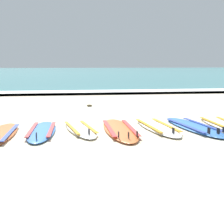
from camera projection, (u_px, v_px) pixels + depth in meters
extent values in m
plane|color=beige|center=(95.00, 127.00, 7.20)|extent=(80.00, 80.00, 0.00)
cube|color=teal|center=(71.00, 72.00, 43.38)|extent=(80.00, 60.00, 0.10)
cube|color=white|center=(80.00, 93.00, 14.63)|extent=(80.00, 1.31, 0.11)
ellipsoid|color=orange|center=(0.00, 134.00, 6.29)|extent=(0.63, 2.26, 0.07)
cube|color=#334CB2|center=(10.00, 132.00, 6.31)|extent=(0.12, 1.57, 0.01)
ellipsoid|color=#3875CC|center=(42.00, 131.00, 6.59)|extent=(0.61, 2.13, 0.07)
cube|color=#D13838|center=(32.00, 129.00, 6.56)|extent=(0.13, 1.48, 0.01)
cube|color=#D13838|center=(51.00, 129.00, 6.60)|extent=(0.13, 1.48, 0.01)
cube|color=black|center=(36.00, 136.00, 5.76)|extent=(0.02, 0.09, 0.11)
ellipsoid|color=white|center=(80.00, 129.00, 6.79)|extent=(0.81, 1.99, 0.07)
cube|color=gold|center=(72.00, 127.00, 6.73)|extent=(0.30, 1.34, 0.01)
cube|color=gold|center=(88.00, 126.00, 6.84)|extent=(0.30, 1.34, 0.01)
cube|color=black|center=(89.00, 132.00, 6.07)|extent=(0.03, 0.09, 0.11)
ellipsoid|color=orange|center=(120.00, 129.00, 6.74)|extent=(0.61, 2.42, 0.07)
cube|color=#D13838|center=(109.00, 128.00, 6.71)|extent=(0.09, 1.70, 0.01)
cube|color=#D13838|center=(130.00, 127.00, 6.77)|extent=(0.09, 1.70, 0.01)
cube|color=black|center=(129.00, 135.00, 5.80)|extent=(0.01, 0.09, 0.11)
cube|color=black|center=(119.00, 135.00, 5.84)|extent=(0.01, 0.09, 0.11)
cube|color=black|center=(137.00, 134.00, 5.88)|extent=(0.01, 0.09, 0.11)
ellipsoid|color=white|center=(157.00, 127.00, 7.00)|extent=(0.74, 2.21, 0.07)
cube|color=gold|center=(148.00, 125.00, 6.95)|extent=(0.21, 1.52, 0.01)
cube|color=gold|center=(166.00, 125.00, 7.04)|extent=(0.21, 1.52, 0.01)
cube|color=black|center=(173.00, 131.00, 6.17)|extent=(0.02, 0.09, 0.11)
ellipsoid|color=#3875CC|center=(194.00, 127.00, 7.03)|extent=(0.88, 2.40, 0.07)
cube|color=#334CB2|center=(185.00, 125.00, 6.97)|extent=(0.29, 1.63, 0.01)
cube|color=#334CB2|center=(203.00, 124.00, 7.08)|extent=(0.29, 1.63, 0.01)
cube|color=black|center=(218.00, 131.00, 6.15)|extent=(0.02, 0.09, 0.11)
cube|color=black|center=(209.00, 131.00, 6.17)|extent=(0.02, 0.09, 0.11)
cube|color=black|center=(224.00, 130.00, 6.25)|extent=(0.02, 0.09, 0.11)
ellipsoid|color=white|center=(224.00, 125.00, 7.22)|extent=(0.57, 2.23, 0.07)
cube|color=gold|center=(216.00, 123.00, 7.19)|extent=(0.08, 1.56, 0.01)
ellipsoid|color=#4C4228|center=(89.00, 105.00, 10.48)|extent=(0.17, 0.14, 0.06)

